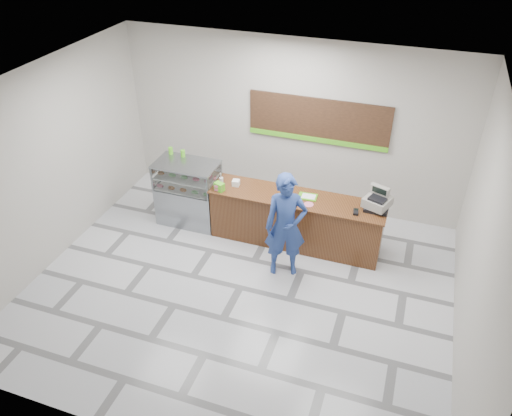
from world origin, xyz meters
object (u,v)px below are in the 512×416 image
(sales_counter, at_px, (296,220))
(customer, at_px, (286,226))
(cash_register, at_px, (377,201))
(serving_tray, at_px, (308,197))
(display_case, at_px, (188,192))

(sales_counter, distance_m, customer, 0.97)
(sales_counter, bearing_deg, cash_register, 4.47)
(cash_register, xyz_separation_m, customer, (-1.38, -0.97, -0.20))
(serving_tray, relative_size, customer, 0.18)
(customer, bearing_deg, cash_register, 15.29)
(sales_counter, distance_m, display_case, 2.23)
(sales_counter, height_order, customer, customer)
(sales_counter, distance_m, serving_tray, 0.56)
(sales_counter, xyz_separation_m, cash_register, (1.42, 0.11, 0.66))
(display_case, xyz_separation_m, cash_register, (3.64, 0.11, 0.50))
(customer, bearing_deg, serving_tray, 61.44)
(sales_counter, height_order, cash_register, cash_register)
(cash_register, height_order, customer, customer)
(serving_tray, bearing_deg, cash_register, -1.30)
(display_case, bearing_deg, sales_counter, 0.01)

